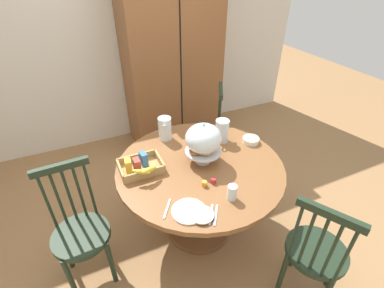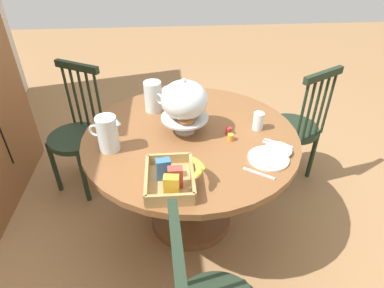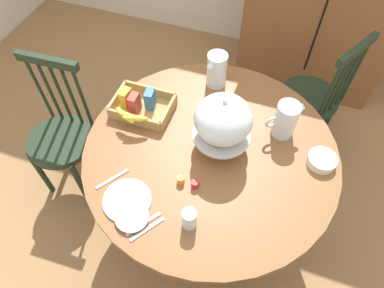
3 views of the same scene
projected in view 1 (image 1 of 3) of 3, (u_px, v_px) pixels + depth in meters
name	position (u px, v px, depth m)	size (l,w,h in m)	color
ground_plane	(187.00, 224.00, 2.60)	(10.00, 10.00, 0.00)	#997047
wall_back	(122.00, 35.00, 3.25)	(4.80, 0.06, 2.60)	silver
wooden_armoire	(172.00, 65.00, 3.34)	(1.18, 0.60, 1.96)	brown
dining_table	(200.00, 184.00, 2.26)	(1.28, 1.28, 0.74)	brown
windsor_chair_near_window	(206.00, 132.00, 3.09)	(0.45, 0.45, 0.97)	#1E2D1E
windsor_chair_by_cabinet	(80.00, 233.00, 1.97)	(0.40, 0.40, 0.97)	#1E2D1E
windsor_chair_facing_door	(315.00, 254.00, 1.84)	(0.45, 0.45, 0.97)	#1E2D1E
pastry_stand_with_dome	(203.00, 140.00, 2.08)	(0.28, 0.28, 0.34)	silver
orange_juice_pitcher	(222.00, 132.00, 2.38)	(0.17, 0.14, 0.20)	silver
milk_pitcher	(165.00, 129.00, 2.41)	(0.11, 0.19, 0.20)	silver
cereal_basket	(140.00, 166.00, 2.06)	(0.32, 0.30, 0.12)	tan
china_plate_large	(189.00, 211.00, 1.75)	(0.22, 0.22, 0.01)	white
china_plate_small	(202.00, 215.00, 1.72)	(0.15, 0.15, 0.01)	white
cereal_bowl	(251.00, 140.00, 2.39)	(0.14, 0.14, 0.04)	white
drinking_glass	(232.00, 192.00, 1.82)	(0.06, 0.06, 0.11)	silver
jam_jar_strawberry	(213.00, 181.00, 1.97)	(0.04, 0.04, 0.04)	#B7282D
jam_jar_apricot	(204.00, 184.00, 1.94)	(0.04, 0.04, 0.04)	orange
table_knife	(211.00, 214.00, 1.74)	(0.17, 0.01, 0.01)	silver
dinner_fork	(216.00, 215.00, 1.73)	(0.17, 0.01, 0.01)	silver
soup_spoon	(167.00, 209.00, 1.78)	(0.17, 0.01, 0.01)	silver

